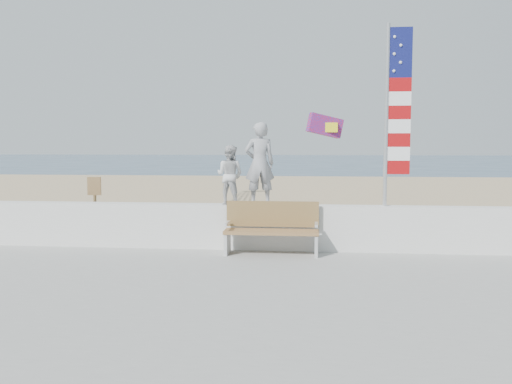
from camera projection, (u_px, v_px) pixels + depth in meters
ground at (233, 282)px, 8.98m from camera, size 220.00×220.00×0.00m
sand at (273, 212)px, 17.89m from camera, size 90.00×40.00×0.08m
boardwalk at (170, 378)px, 5.00m from camera, size 50.00×12.40×0.10m
seawall at (247, 227)px, 10.90m from camera, size 30.00×0.35×0.90m
adult at (260, 164)px, 10.77m from camera, size 0.68×0.53×1.64m
child at (230, 175)px, 10.85m from camera, size 0.69×0.61×1.18m
bench at (272, 228)px, 10.39m from camera, size 1.80×0.57×1.00m
flag at (393, 107)px, 10.40m from camera, size 0.50×0.08×3.50m
parafoil_kite at (326, 126)px, 13.64m from camera, size 0.97×0.54×0.65m
sign at (95, 203)px, 12.45m from camera, size 0.32×0.07×1.46m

